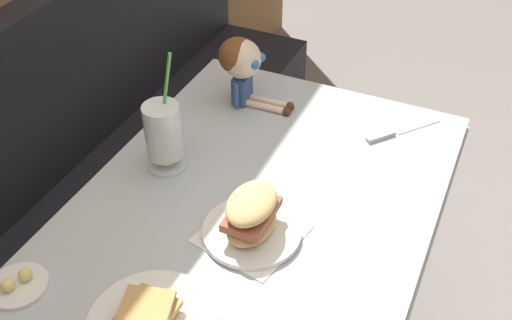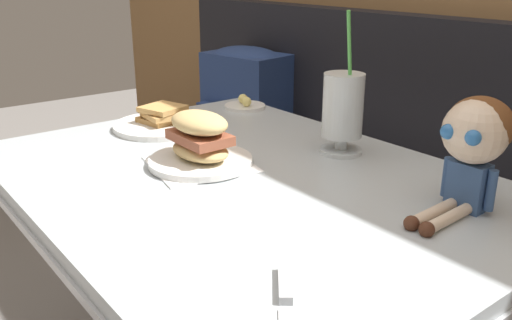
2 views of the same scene
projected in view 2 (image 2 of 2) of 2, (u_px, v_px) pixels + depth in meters
The scene contains 9 objects.
booth_bench at pixel (416, 258), 1.61m from camera, with size 2.60×0.48×1.00m.
diner_table at pixel (244, 261), 1.18m from camera, with size 1.11×0.81×0.74m.
toast_plate at pixel (162, 122), 1.42m from camera, with size 0.25×0.25×0.06m.
milkshake_glass at pixel (343, 110), 1.21m from camera, with size 0.10×0.10×0.31m.
sandwich_plate at pixel (200, 144), 1.15m from camera, with size 0.24×0.24×0.12m.
butter_saucer at pixel (245, 105), 1.62m from camera, with size 0.12×0.12×0.04m.
butter_knife at pixel (286, 299), 0.69m from camera, with size 0.19×0.16×0.01m.
seated_doll at pixel (475, 138), 0.92m from camera, with size 0.12×0.22×0.20m.
backpack at pixel (245, 99), 2.08m from camera, with size 0.33×0.29×0.41m.
Camera 2 is at (0.83, -0.44, 1.14)m, focal length 38.58 mm.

